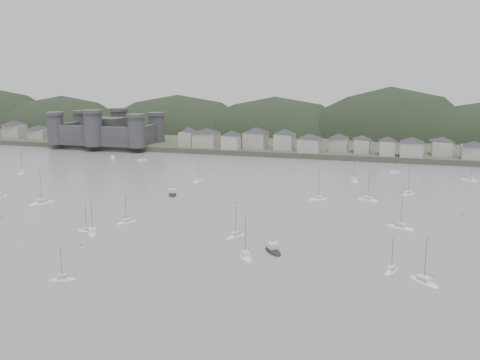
% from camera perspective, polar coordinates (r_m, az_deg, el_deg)
% --- Properties ---
extents(ground, '(900.00, 900.00, 0.00)m').
position_cam_1_polar(ground, '(139.90, -9.00, -8.24)').
color(ground, slate).
rests_on(ground, ground).
extents(far_shore_land, '(900.00, 250.00, 3.00)m').
position_cam_1_polar(far_shore_land, '(419.83, 8.74, 5.08)').
color(far_shore_land, '#383D2D').
rests_on(far_shore_land, ground).
extents(forested_ridge, '(851.55, 103.94, 102.57)m').
position_cam_1_polar(forested_ridge, '(395.64, 8.85, 2.83)').
color(forested_ridge, black).
rests_on(forested_ridge, ground).
extents(castle, '(66.00, 43.00, 20.00)m').
position_cam_1_polar(castle, '(349.19, -14.08, 5.18)').
color(castle, '#353537').
rests_on(castle, far_shore_land).
extents(waterfront_town, '(451.48, 28.46, 12.92)m').
position_cam_1_polar(waterfront_town, '(304.12, 15.23, 3.81)').
color(waterfront_town, '#98968B').
rests_on(waterfront_town, far_shore_land).
extents(sailboat_lead, '(6.00, 5.99, 8.82)m').
position_cam_1_polar(sailboat_lead, '(294.71, -10.43, 2.12)').
color(sailboat_lead, silver).
rests_on(sailboat_lead, ground).
extents(moored_fleet, '(233.74, 167.90, 13.55)m').
position_cam_1_polar(moored_fleet, '(192.84, -2.46, -2.57)').
color(moored_fleet, silver).
rests_on(moored_fleet, ground).
extents(motor_launch_near, '(7.45, 8.86, 4.05)m').
position_cam_1_polar(motor_launch_near, '(142.97, 3.55, -7.56)').
color(motor_launch_near, black).
rests_on(motor_launch_near, ground).
extents(motor_launch_far, '(6.55, 9.13, 4.05)m').
position_cam_1_polar(motor_launch_far, '(209.20, -7.25, -1.51)').
color(motor_launch_far, black).
rests_on(motor_launch_far, ground).
extents(mooring_buoys, '(148.46, 112.02, 0.70)m').
position_cam_1_polar(mooring_buoys, '(197.89, -2.42, -2.22)').
color(mooring_buoys, '#BA7F3E').
rests_on(mooring_buoys, ground).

